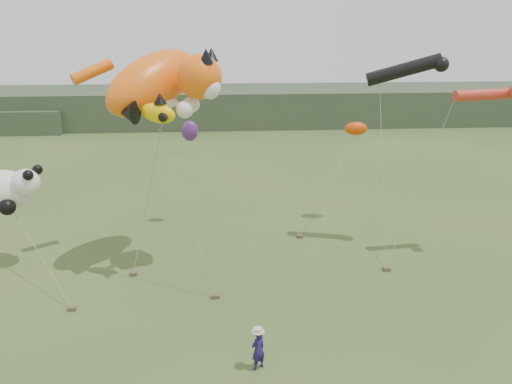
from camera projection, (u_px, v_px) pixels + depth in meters
ground at (247, 341)px, 17.76m from camera, size 120.00×120.00×0.00m
headland at (199, 107)px, 59.33m from camera, size 90.00×13.00×4.00m
festival_attendant at (258, 350)px, 16.13m from camera, size 0.62×0.57×1.42m
sandbag_anchors at (229, 274)px, 22.49m from camera, size 13.84×6.77×0.16m
cat_kite at (162, 82)px, 21.65m from camera, size 6.76×5.66×3.91m
fish_kite at (147, 112)px, 20.29m from camera, size 2.68×1.75×1.31m
tube_kites at (435, 77)px, 23.26m from camera, size 6.43×3.19×2.08m
panda_kite at (5, 190)px, 22.58m from camera, size 3.33×2.16×2.07m
misc_kites at (278, 130)px, 27.49m from camera, size 10.30×0.73×1.11m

